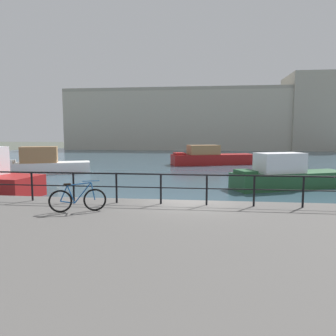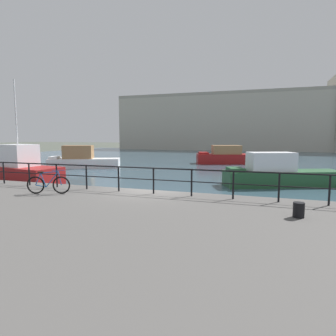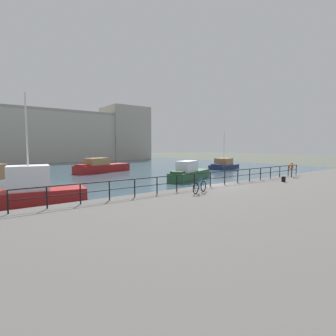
# 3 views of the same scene
# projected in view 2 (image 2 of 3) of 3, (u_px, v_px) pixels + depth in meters

# --- Properties ---
(ground_plane) EXTENTS (240.00, 240.00, 0.00)m
(ground_plane) POSITION_uv_depth(u_px,v_px,m) (148.00, 213.00, 12.76)
(ground_plane) COLOR #4C5147
(water_basin) EXTENTS (80.00, 60.00, 0.01)m
(water_basin) POSITION_uv_depth(u_px,v_px,m) (228.00, 160.00, 41.21)
(water_basin) COLOR #385160
(water_basin) RESTS_ON ground_plane
(quay_promenade) EXTENTS (56.00, 13.00, 1.04)m
(quay_promenade) POSITION_uv_depth(u_px,v_px,m) (38.00, 262.00, 6.58)
(quay_promenade) COLOR #565451
(quay_promenade) RESTS_ON ground_plane
(harbor_building) EXTENTS (60.11, 11.62, 15.91)m
(harbor_building) POSITION_uv_depth(u_px,v_px,m) (267.00, 122.00, 66.01)
(harbor_building) COLOR #B2AD9E
(harbor_building) RESTS_ON ground_plane
(moored_harbor_tender) EXTENTS (8.02, 4.90, 2.29)m
(moored_harbor_tender) POSITION_uv_depth(u_px,v_px,m) (279.00, 174.00, 19.40)
(moored_harbor_tender) COLOR #23512D
(moored_harbor_tender) RESTS_ON water_basin
(moored_red_daysailer) EXTENTS (7.56, 4.77, 2.38)m
(moored_red_daysailer) POSITION_uv_depth(u_px,v_px,m) (82.00, 160.00, 30.45)
(moored_red_daysailer) COLOR white
(moored_red_daysailer) RESTS_ON water_basin
(moored_cabin_cruiser) EXTENTS (9.76, 5.24, 2.23)m
(moored_cabin_cruiser) POSITION_uv_depth(u_px,v_px,m) (233.00, 157.00, 35.13)
(moored_cabin_cruiser) COLOR maroon
(moored_cabin_cruiser) RESTS_ON water_basin
(moored_small_launch) EXTENTS (8.01, 3.61, 7.36)m
(moored_small_launch) POSITION_uv_depth(u_px,v_px,m) (16.00, 169.00, 21.02)
(moored_small_launch) COLOR maroon
(moored_small_launch) RESTS_ON water_basin
(quay_railing) EXTENTS (25.60, 0.07, 1.08)m
(quay_railing) POSITION_uv_depth(u_px,v_px,m) (119.00, 174.00, 12.17)
(quay_railing) COLOR black
(quay_railing) RESTS_ON quay_promenade
(parked_bicycle) EXTENTS (1.70, 0.62, 0.98)m
(parked_bicycle) POSITION_uv_depth(u_px,v_px,m) (48.00, 184.00, 11.67)
(parked_bicycle) COLOR black
(parked_bicycle) RESTS_ON quay_promenade
(mooring_bollard) EXTENTS (0.32, 0.32, 0.44)m
(mooring_bollard) POSITION_uv_depth(u_px,v_px,m) (299.00, 210.00, 8.30)
(mooring_bollard) COLOR black
(mooring_bollard) RESTS_ON quay_promenade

